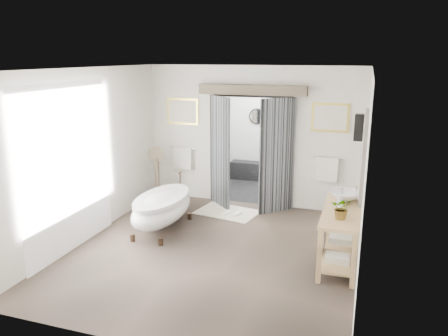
{
  "coord_description": "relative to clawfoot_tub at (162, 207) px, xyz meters",
  "views": [
    {
      "loc": [
        2.21,
        -6.15,
        3.09
      ],
      "look_at": [
        0.0,
        0.6,
        1.25
      ],
      "focal_mm": 35.0,
      "sensor_mm": 36.0,
      "label": 1
    }
  ],
  "objects": [
    {
      "name": "soap_bottle_b",
      "position": [
        3.09,
        0.28,
        0.51
      ],
      "size": [
        0.15,
        0.15,
        0.18
      ],
      "primitive_type": "imported",
      "rotation": [
        0.0,
        0.0,
        -0.06
      ],
      "color": "gray",
      "rests_on": "vanity"
    },
    {
      "name": "soap_bottle_a",
      "position": [
        3.09,
        -0.19,
        0.52
      ],
      "size": [
        0.1,
        0.1,
        0.19
      ],
      "primitive_type": "imported",
      "rotation": [
        0.0,
        0.0,
        -0.15
      ],
      "color": "gray",
      "rests_on": "vanity"
    },
    {
      "name": "vanity",
      "position": [
        3.12,
        -0.34,
        0.08
      ],
      "size": [
        0.57,
        1.6,
        0.85
      ],
      "color": "tan",
      "rests_on": "ground_plane"
    },
    {
      "name": "ground_plane",
      "position": [
        1.17,
        -0.57,
        -0.43
      ],
      "size": [
        5.0,
        5.0,
        0.0
      ],
      "primitive_type": "plane",
      "color": "brown"
    },
    {
      "name": "basin",
      "position": [
        3.17,
        0.07,
        0.51
      ],
      "size": [
        0.54,
        0.54,
        0.17
      ],
      "primitive_type": "imported",
      "rotation": [
        0.0,
        0.0,
        0.1
      ],
      "color": "white",
      "rests_on": "vanity"
    },
    {
      "name": "rug",
      "position": [
        0.85,
        1.22,
        -0.42
      ],
      "size": [
        1.33,
        1.01,
        0.01
      ],
      "primitive_type": "cube",
      "rotation": [
        0.0,
        0.0,
        -0.19
      ],
      "color": "silver",
      "rests_on": "ground_plane"
    },
    {
      "name": "back_wall_dressing",
      "position": [
        1.17,
        1.75,
        1.14
      ],
      "size": [
        3.82,
        0.69,
        2.52
      ],
      "color": "black",
      "rests_on": "ground_plane"
    },
    {
      "name": "clawfoot_tub",
      "position": [
        0.0,
        0.0,
        0.0
      ],
      "size": [
        0.8,
        1.79,
        0.88
      ],
      "color": "#3C2C1E",
      "rests_on": "ground_plane"
    },
    {
      "name": "slippers",
      "position": [
        0.98,
        1.11,
        -0.39
      ],
      "size": [
        0.37,
        0.25,
        0.05
      ],
      "color": "white",
      "rests_on": "rug"
    },
    {
      "name": "pedestal_mirror",
      "position": [
        -0.73,
        1.28,
        0.11
      ],
      "size": [
        0.37,
        0.24,
        1.26
      ],
      "color": "brown",
      "rests_on": "ground_plane"
    },
    {
      "name": "plant",
      "position": [
        3.15,
        -0.72,
        0.58
      ],
      "size": [
        0.33,
        0.3,
        0.32
      ],
      "primitive_type": "imported",
      "rotation": [
        0.0,
        0.0,
        -0.18
      ],
      "color": "gray",
      "rests_on": "vanity"
    },
    {
      "name": "shower_room",
      "position": [
        1.17,
        3.42,
        0.48
      ],
      "size": [
        2.22,
        2.01,
        2.51
      ],
      "color": "black",
      "rests_on": "ground_plane"
    },
    {
      "name": "room_shell",
      "position": [
        1.13,
        -0.69,
        1.43
      ],
      "size": [
        4.52,
        5.02,
        2.91
      ],
      "color": "silver",
      "rests_on": "ground_plane"
    }
  ]
}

